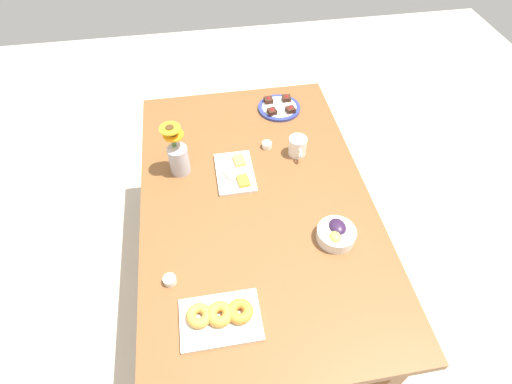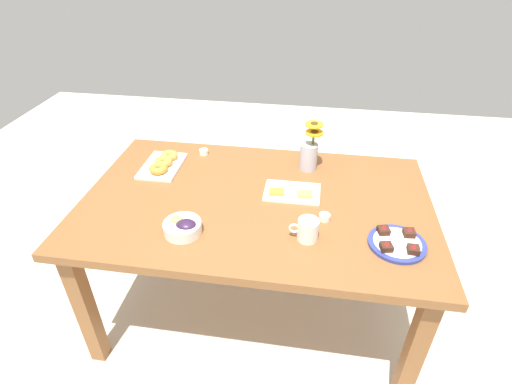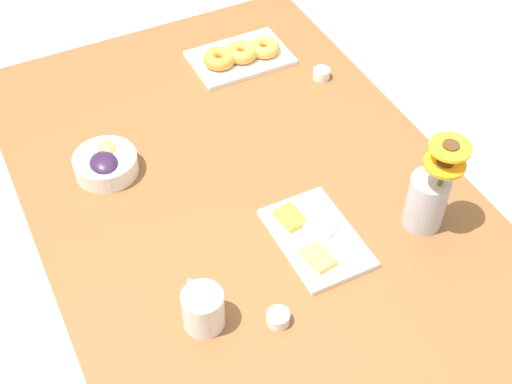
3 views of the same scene
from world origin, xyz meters
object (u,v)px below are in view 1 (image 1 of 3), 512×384
Objects in this scene: jam_cup_honey at (170,280)px; grape_bowl at (336,233)px; croissant_platter at (220,316)px; cheese_platter at (236,172)px; jam_cup_berry at (267,145)px; dining_table at (256,210)px; coffee_mug at (298,146)px; flower_vase at (178,157)px; dessert_plate at (279,107)px.

grape_bowl is at bearing 97.76° from jam_cup_honey.
jam_cup_honey is (-0.17, -0.17, -0.01)m from croissant_platter.
jam_cup_berry is at bearing 131.40° from cheese_platter.
dining_table is 5.71× the size of croissant_platter.
coffee_mug reaches higher than grape_bowl.
croissant_platter reaches higher than cheese_platter.
jam_cup_honey and jam_cup_berry have the same top height.
jam_cup_berry is (-0.84, 0.32, -0.01)m from croissant_platter.
flower_vase is at bearing 173.65° from jam_cup_honey.
coffee_mug is at bearing 133.66° from jam_cup_honey.
coffee_mug is 0.33m from cheese_platter.
dessert_plate is at bearing -177.55° from coffee_mug.
flower_vase is at bearing -171.89° from croissant_platter.
flower_vase reaches higher than dining_table.
dining_table is 33.33× the size of jam_cup_berry.
jam_cup_berry is 0.21× the size of dessert_plate.
grape_bowl is 0.56m from croissant_platter.
flower_vase is at bearing -55.39° from dessert_plate.
croissant_platter reaches higher than jam_cup_berry.
grape_bowl is 0.62× the size of flower_vase.
flower_vase is (-0.06, -0.25, 0.08)m from cheese_platter.
jam_cup_honey is at bearing -135.41° from croissant_platter.
croissant_platter reaches higher than dining_table.
dining_table is at bearing -20.72° from dessert_plate.
croissant_platter is 1.24× the size of dessert_plate.
dining_table is at bearing 23.51° from cheese_platter.
dining_table is at bearing 54.82° from flower_vase.
coffee_mug reaches higher than croissant_platter.
cheese_platter is 5.42× the size of jam_cup_berry.
dessert_plate is at bearing 157.16° from jam_cup_berry.
coffee_mug is 0.48× the size of flower_vase.
jam_cup_berry is at bearing 101.97° from flower_vase.
dining_table is 0.43m from flower_vase.
grape_bowl reaches higher than jam_cup_honey.
grape_bowl is 0.69× the size of dessert_plate.
jam_cup_berry is 0.31m from dessert_plate.
cheese_platter reaches higher than jam_cup_berry.
coffee_mug is 2.51× the size of jam_cup_honey.
grape_bowl is 0.67m from jam_cup_honey.
grape_bowl reaches higher than dining_table.
cheese_platter is at bearing -33.89° from dessert_plate.
croissant_platter is (0.52, -0.21, 0.11)m from dining_table.
grape_bowl reaches higher than croissant_platter.
croissant_platter is at bearing -20.82° from jam_cup_berry.
cheese_platter is (0.09, -0.31, -0.04)m from coffee_mug.
jam_cup_honey is at bearing -36.34° from jam_cup_berry.
jam_cup_berry is at bearing 161.26° from dining_table.
coffee_mug is at bearing 2.45° from dessert_plate.
dessert_plate is (-0.60, 0.23, 0.10)m from dining_table.
croissant_platter is (0.77, -0.45, -0.03)m from coffee_mug.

